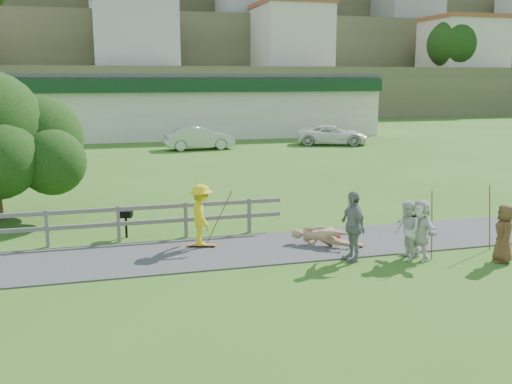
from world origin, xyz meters
The scene contains 20 objects.
ground centered at (0.00, 0.00, 0.00)m, with size 260.00×260.00×0.00m, color #39621C.
path centered at (0.00, 1.50, 0.02)m, with size 34.00×3.00×0.04m, color #3A3A3C.
fence centered at (-4.62, 3.30, 0.72)m, with size 15.05×0.10×1.10m.
strip_mall centered at (4.00, 34.94, 2.58)m, with size 32.50×10.75×5.10m.
hillside centered at (0.00, 91.31, 14.41)m, with size 220.00×67.00×47.50m.
skater_rider centered at (0.28, 2.06, 0.88)m, with size 1.13×0.65×1.75m, color yellow.
skater_fallen centered at (3.63, 1.26, 0.32)m, with size 1.74×0.42×0.63m, color tan.
spectator_a centered at (5.38, -0.43, 0.80)m, with size 0.78×0.61×1.61m, color silver.
spectator_b centered at (3.95, -0.11, 0.95)m, with size 1.11×0.46×1.90m, color gray.
spectator_c centered at (7.76, -1.27, 0.78)m, with size 0.76×0.49×1.55m, color brown.
spectator_d centered at (5.75, -0.48, 0.82)m, with size 1.53×0.49×1.65m, color silver.
car_silver centered at (4.00, 24.71, 0.77)m, with size 1.63×4.67×1.54m, color #B5B9BD.
car_white centered at (13.80, 24.90, 0.71)m, with size 2.36×5.13×1.42m, color white.
bbq centered at (-1.77, 3.73, 0.42)m, with size 0.39×0.30×0.84m, color black, non-canonical shape.
longboard_rider centered at (0.28, 2.06, 0.05)m, with size 0.81×0.20×0.09m, color brown, non-canonical shape.
longboard_fallen centered at (4.43, 1.16, 0.05)m, with size 0.97×0.24×0.11m, color brown, non-canonical shape.
helmet centered at (4.23, 1.61, 0.15)m, with size 0.31×0.31×0.31m, color red.
pole_rider centered at (0.88, 2.46, 0.87)m, with size 0.03×0.03×1.73m, color brown.
pole_spec_left centered at (6.00, -0.63, 0.95)m, with size 0.03×0.03×1.91m, color brown.
pole_spec_right centered at (8.07, -0.24, 0.94)m, with size 0.03×0.03×1.88m, color brown.
Camera 1 is at (-2.33, -13.54, 4.81)m, focal length 40.00 mm.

